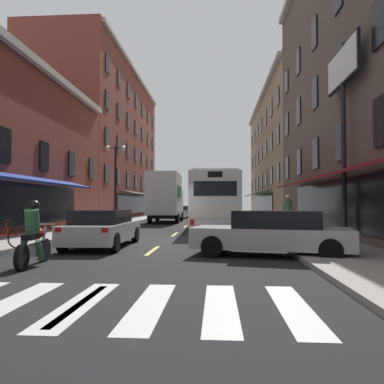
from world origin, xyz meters
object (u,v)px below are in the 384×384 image
Objects in this scene: pedestrian_mid at (288,215)px; sedan_mid at (103,228)px; sedan_far at (272,233)px; bicycle_near at (1,237)px; box_truck at (166,198)px; street_lamp_twin at (115,181)px; bicycle_mid at (90,223)px; pedestrian_far at (286,214)px; transit_bus at (214,201)px; billboard_sign at (343,90)px; sedan_near at (181,212)px; motorcycle_rider at (34,238)px.

sedan_mid is at bearing -59.41° from pedestrian_mid.
bicycle_near is (-8.51, 0.03, -0.19)m from sedan_far.
street_lamp_twin is (-2.69, -5.88, 1.06)m from box_truck.
pedestrian_far reaches higher than bicycle_mid.
transit_bus is 13.56m from bicycle_near.
pedestrian_mid is at bearing 129.60° from billboard_sign.
bicycle_near and bicycle_mid have the same top height.
pedestrian_far reaches higher than sedan_near.
box_truck is 4.29× the size of bicycle_mid.
pedestrian_far is (0.57, 3.39, -0.07)m from pedestrian_mid.
pedestrian_mid reaches higher than bicycle_near.
sedan_mid is at bearing -89.67° from box_truck.
street_lamp_twin reaches higher than box_truck.
sedan_mid is at bearing -66.86° from bicycle_mid.
street_lamp_twin is at bearing 122.74° from sedan_far.
sedan_far is at bearing -81.08° from transit_bus.
transit_bus is 8.54m from box_truck.
billboard_sign is 1.62× the size of sedan_mid.
billboard_sign is at bearing -40.71° from street_lamp_twin.
motorcycle_rider is at bearing -5.06° from pedestrian_far.
box_truck reaches higher than pedestrian_mid.
sedan_mid is at bearing -76.33° from street_lamp_twin.
bicycle_mid is (-8.60, 8.45, -0.19)m from sedan_far.
sedan_mid is 8.06m from pedestrian_mid.
transit_bus is 5.01m from pedestrian_far.
transit_bus reaches higher than pedestrian_far.
bicycle_near is at bearing -89.36° from bicycle_mid.
box_truck is 10.02m from sedan_near.
pedestrian_mid is at bearing -17.27° from bicycle_mid.
billboard_sign is 3.63× the size of motorcycle_rider.
billboard_sign is at bearing 7.97° from sedan_mid.
billboard_sign is at bearing -59.36° from transit_bus.
sedan_near is at bearing -157.61° from pedestrian_mid.
bicycle_mid is at bearing -101.52° from pedestrian_mid.
street_lamp_twin is at bearing -100.61° from sedan_near.
sedan_near is at bearing 100.95° from sedan_far.
pedestrian_far reaches higher than sedan_mid.
transit_bus is 7.29m from pedestrian_mid.
motorcycle_rider is at bearing -81.57° from street_lamp_twin.
bicycle_mid is at bearing -103.95° from box_truck.
pedestrian_far is 11.83m from street_lamp_twin.
billboard_sign reaches higher than bicycle_near.
box_truck is 20.20m from sedan_far.
box_truck is at bearing -146.29° from pedestrian_mid.
sedan_near is 2.06× the size of motorcycle_rider.
box_truck reaches higher than sedan_mid.
bicycle_near is at bearing -56.37° from pedestrian_mid.
bicycle_mid is at bearing 156.08° from billboard_sign.
sedan_far is at bearing -18.37° from sedan_mid.
motorcycle_rider reaches higher than sedan_near.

